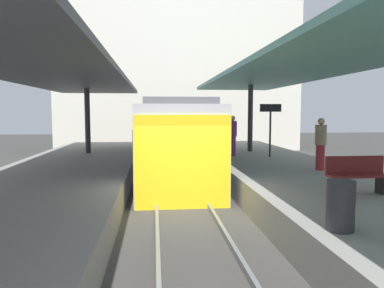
{
  "coord_description": "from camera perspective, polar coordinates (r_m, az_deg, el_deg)",
  "views": [
    {
      "loc": [
        -0.77,
        -9.42,
        2.86
      ],
      "look_at": [
        0.6,
        3.85,
        1.71
      ],
      "focal_mm": 34.24,
      "sensor_mm": 36.0,
      "label": 1
    }
  ],
  "objects": [
    {
      "name": "rail_far_side",
      "position": [
        9.89,
        3.02,
        -10.27
      ],
      "size": [
        0.08,
        28.0,
        0.14
      ],
      "primitive_type": "cube",
      "color": "slate",
      "rests_on": "track_ballast"
    },
    {
      "name": "passenger_mid_platform",
      "position": [
        15.71,
        6.35,
        1.38
      ],
      "size": [
        0.36,
        0.36,
        1.72
      ],
      "color": "#7A337A",
      "rests_on": "platform_right"
    },
    {
      "name": "platform_sign",
      "position": [
        15.56,
        12.12,
        3.95
      ],
      "size": [
        0.9,
        0.08,
        2.21
      ],
      "color": "#262628",
      "rests_on": "platform_right"
    },
    {
      "name": "track_ballast",
      "position": [
        9.85,
        -1.21,
        -11.35
      ],
      "size": [
        3.2,
        28.0,
        0.2
      ],
      "primitive_type": "cube",
      "color": "#423F3D",
      "rests_on": "ground_plane"
    },
    {
      "name": "commuter_train",
      "position": [
        15.89,
        -3.11,
        0.84
      ],
      "size": [
        2.78,
        11.96,
        3.1
      ],
      "color": "#ADADB2",
      "rests_on": "track_ballast"
    },
    {
      "name": "platform_bench",
      "position": [
        9.22,
        24.27,
        -4.23
      ],
      "size": [
        1.4,
        0.41,
        0.86
      ],
      "color": "black",
      "rests_on": "platform_right"
    },
    {
      "name": "rail_near_side",
      "position": [
        9.77,
        -5.49,
        -10.47
      ],
      "size": [
        0.08,
        28.0,
        0.14
      ],
      "primitive_type": "cube",
      "color": "slate",
      "rests_on": "track_ballast"
    },
    {
      "name": "passenger_near_bench",
      "position": [
        12.51,
        19.39,
        0.13
      ],
      "size": [
        0.36,
        0.36,
        1.69
      ],
      "color": "maroon",
      "rests_on": "platform_right"
    },
    {
      "name": "litter_bin",
      "position": [
        6.3,
        22.11,
        -8.87
      ],
      "size": [
        0.44,
        0.44,
        0.8
      ],
      "primitive_type": "cylinder",
      "color": "#2D2D30",
      "rests_on": "platform_right"
    },
    {
      "name": "platform_left",
      "position": [
        10.18,
        -23.34,
        -8.89
      ],
      "size": [
        4.4,
        28.0,
        1.0
      ],
      "primitive_type": "cube",
      "color": "gray",
      "rests_on": "ground_plane"
    },
    {
      "name": "canopy_left",
      "position": [
        11.3,
        -21.8,
        10.31
      ],
      "size": [
        4.18,
        21.0,
        3.11
      ],
      "color": "#333335",
      "rests_on": "platform_left"
    },
    {
      "name": "station_building_backdrop",
      "position": [
        29.6,
        -2.23,
        10.06
      ],
      "size": [
        18.0,
        6.0,
        11.0
      ],
      "primitive_type": "cube",
      "color": "beige",
      "rests_on": "ground_plane"
    },
    {
      "name": "canopy_right",
      "position": [
        11.82,
        17.22,
        11.26
      ],
      "size": [
        4.18,
        21.0,
        3.33
      ],
      "color": "#333335",
      "rests_on": "platform_right"
    },
    {
      "name": "ground_plane",
      "position": [
        9.88,
        -1.21,
        -11.91
      ],
      "size": [
        80.0,
        80.0,
        0.0
      ],
      "primitive_type": "plane",
      "color": "#383835"
    },
    {
      "name": "platform_right",
      "position": [
        10.74,
        19.66,
        -8.07
      ],
      "size": [
        4.4,
        28.0,
        1.0
      ],
      "primitive_type": "cube",
      "color": "gray",
      "rests_on": "ground_plane"
    }
  ]
}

